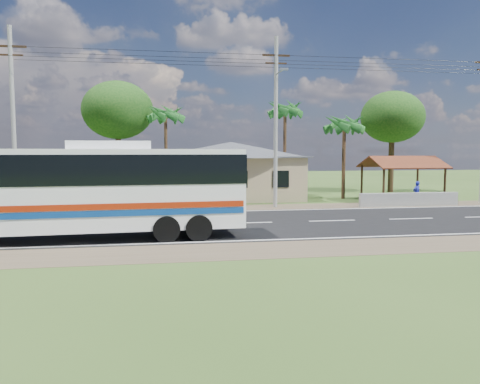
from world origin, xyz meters
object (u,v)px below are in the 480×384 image
(waiting_shed, at_px, (402,164))
(person, at_px, (417,193))
(motorcycle, at_px, (413,196))
(coach_bus, at_px, (84,184))

(waiting_shed, height_order, person, waiting_shed)
(waiting_shed, relative_size, motorcycle, 2.97)
(coach_bus, height_order, person, coach_bus)
(coach_bus, xyz_separation_m, motorcycle, (20.99, 11.14, -1.88))
(coach_bus, xyz_separation_m, person, (20.38, 9.56, -1.52))
(coach_bus, bearing_deg, person, 22.02)
(motorcycle, bearing_deg, person, 137.88)
(coach_bus, distance_m, motorcycle, 23.84)
(waiting_shed, distance_m, person, 3.00)
(waiting_shed, distance_m, motorcycle, 2.44)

